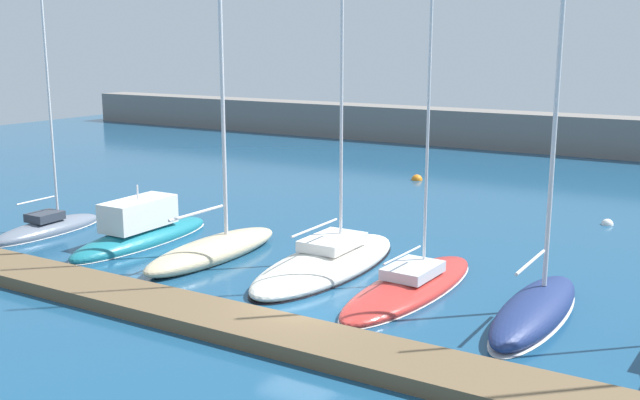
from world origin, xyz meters
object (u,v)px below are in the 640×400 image
(mooring_buoy_white, at_px, (607,225))
(motorboat_teal_second, at_px, (142,232))
(sailboat_red_fifth, at_px, (410,284))
(sailboat_slate_nearest, at_px, (48,227))
(sailboat_navy_sixth, at_px, (535,307))
(sailboat_sand_third, at_px, (214,246))
(mooring_buoy_orange, at_px, (417,180))
(sailboat_ivory_fourth, at_px, (327,262))

(mooring_buoy_white, bearing_deg, motorboat_teal_second, -140.54)
(sailboat_red_fifth, height_order, mooring_buoy_white, sailboat_red_fifth)
(sailboat_slate_nearest, distance_m, sailboat_navy_sixth, 23.25)
(sailboat_slate_nearest, bearing_deg, mooring_buoy_white, -56.97)
(sailboat_sand_third, relative_size, sailboat_red_fifth, 0.87)
(sailboat_red_fifth, bearing_deg, mooring_buoy_orange, 26.00)
(sailboat_red_fifth, distance_m, sailboat_navy_sixth, 4.75)
(sailboat_ivory_fourth, xyz_separation_m, mooring_buoy_orange, (-4.93, 20.15, -0.28))
(sailboat_sand_third, distance_m, mooring_buoy_orange, 21.31)
(sailboat_slate_nearest, bearing_deg, sailboat_sand_third, -86.53)
(sailboat_ivory_fourth, relative_size, mooring_buoy_orange, 24.21)
(mooring_buoy_white, xyz_separation_m, mooring_buoy_orange, (-13.28, 6.42, 0.00))
(mooring_buoy_white, bearing_deg, sailboat_slate_nearest, -145.47)
(sailboat_navy_sixth, bearing_deg, sailboat_red_fifth, 85.31)
(motorboat_teal_second, xyz_separation_m, sailboat_ivory_fourth, (9.39, 0.87, -0.19))
(sailboat_navy_sixth, bearing_deg, motorboat_teal_second, 89.75)
(mooring_buoy_orange, bearing_deg, sailboat_sand_third, -89.98)
(sailboat_ivory_fourth, relative_size, sailboat_red_fifth, 0.92)
(sailboat_slate_nearest, bearing_deg, mooring_buoy_orange, -24.86)
(sailboat_slate_nearest, distance_m, mooring_buoy_white, 27.72)
(sailboat_ivory_fourth, bearing_deg, sailboat_navy_sixth, -97.31)
(motorboat_teal_second, xyz_separation_m, sailboat_navy_sixth, (18.13, -0.28, -0.08))
(motorboat_teal_second, height_order, sailboat_red_fifth, sailboat_red_fifth)
(sailboat_red_fifth, bearing_deg, mooring_buoy_white, -13.90)
(sailboat_slate_nearest, height_order, sailboat_red_fifth, sailboat_red_fifth)
(sailboat_navy_sixth, height_order, mooring_buoy_orange, sailboat_navy_sixth)
(motorboat_teal_second, height_order, sailboat_sand_third, sailboat_sand_third)
(sailboat_slate_nearest, xyz_separation_m, sailboat_ivory_fourth, (14.49, 1.99, 0.01))
(mooring_buoy_orange, bearing_deg, motorboat_teal_second, -101.97)
(motorboat_teal_second, relative_size, sailboat_sand_third, 0.51)
(motorboat_teal_second, relative_size, sailboat_navy_sixth, 0.60)
(sailboat_slate_nearest, relative_size, sailboat_navy_sixth, 0.90)
(sailboat_navy_sixth, distance_m, mooring_buoy_orange, 25.32)
(motorboat_teal_second, distance_m, sailboat_ivory_fourth, 9.43)
(motorboat_teal_second, xyz_separation_m, sailboat_sand_third, (4.46, -0.28, 0.06))
(sailboat_slate_nearest, xyz_separation_m, sailboat_red_fifth, (18.51, 1.27, -0.02))
(mooring_buoy_white, bearing_deg, sailboat_red_fifth, -106.66)
(sailboat_sand_third, height_order, mooring_buoy_orange, sailboat_sand_third)
(sailboat_slate_nearest, bearing_deg, motorboat_teal_second, -79.16)
(motorboat_teal_second, bearing_deg, mooring_buoy_orange, -12.92)
(sailboat_slate_nearest, distance_m, sailboat_ivory_fourth, 14.63)
(sailboat_ivory_fourth, distance_m, sailboat_red_fifth, 4.08)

